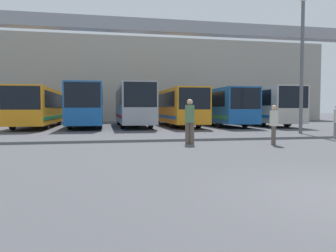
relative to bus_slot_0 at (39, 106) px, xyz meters
name	(u,v)px	position (x,y,z in m)	size (l,w,h in m)	color
building_backdrop	(135,83)	(9.31, 17.51, 3.29)	(48.06, 12.00, 10.02)	gray
overhead_gantry	(177,40)	(9.31, -8.54, 3.76)	(27.62, 0.80, 6.53)	gray
bus_slot_0	(39,106)	(0.00, 0.00, 0.00)	(2.60, 11.47, 2.98)	orange
bus_slot_1	(87,104)	(3.72, 0.42, 0.16)	(2.49, 12.32, 3.26)	#1959A5
bus_slot_2	(133,103)	(7.45, 0.08, 0.20)	(2.43, 11.63, 3.34)	#999EA5
bus_slot_3	(176,106)	(11.17, 0.27, 0.02)	(2.47, 12.02, 3.01)	orange
bus_slot_4	(219,105)	(14.90, -0.16, 0.04)	(2.50, 11.14, 3.06)	#1959A5
bus_slot_5	(256,105)	(18.62, 0.27, 0.13)	(2.61, 12.02, 3.22)	beige
pedestrian_near_left	(274,124)	(11.75, -15.30, -0.87)	(0.33, 0.33, 1.60)	brown
pedestrian_mid_left	(190,120)	(8.52, -14.34, -0.74)	(0.38, 0.38, 1.85)	brown
lamp_post	(302,59)	(16.47, -9.92, 2.65)	(0.36, 0.36, 8.01)	#595B60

